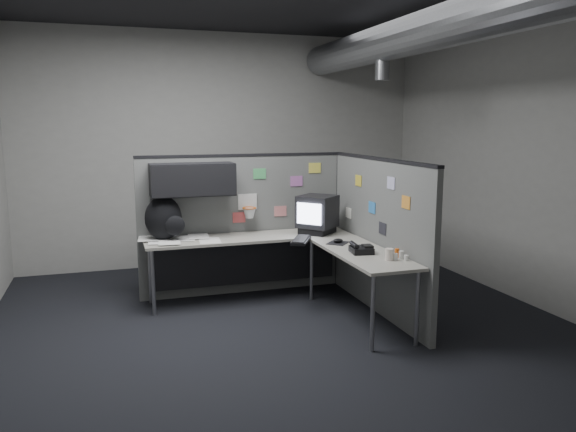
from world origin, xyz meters
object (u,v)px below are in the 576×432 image
object	(u,v)px
backpack	(164,219)
keyboard	(301,240)
phone	(361,249)
monitor	(317,214)
desk	(278,250)

from	to	relation	value
backpack	keyboard	bearing A→B (deg)	-41.75
phone	monitor	bearing A→B (deg)	111.19
desk	backpack	distance (m)	1.26
desk	backpack	world-z (taller)	backpack
backpack	desk	bearing A→B (deg)	-37.93
desk	monitor	size ratio (longest dim) A/B	4.31
phone	backpack	distance (m)	2.13
monitor	keyboard	world-z (taller)	monitor
monitor	backpack	bearing A→B (deg)	178.36
desk	keyboard	size ratio (longest dim) A/B	5.00
monitor	phone	xyz separation A→B (m)	(0.06, -1.05, -0.18)
desk	monitor	bearing A→B (deg)	22.09
keyboard	phone	size ratio (longest dim) A/B	1.87
backpack	phone	bearing A→B (deg)	-55.04
keyboard	backpack	xyz separation A→B (m)	(-1.37, 0.52, 0.22)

